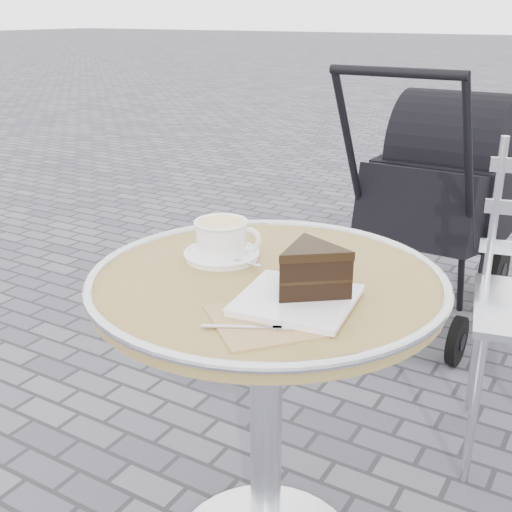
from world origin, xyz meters
The scene contains 4 objects.
cafe_table centered at (0.00, 0.00, 0.57)m, with size 0.72×0.72×0.74m.
cappuccino_set centered at (-0.14, 0.04, 0.77)m, with size 0.19×0.16×0.08m.
cake_plate_set centered at (0.12, -0.07, 0.78)m, with size 0.25×0.33×0.11m.
baby_stroller centered at (-0.06, 1.54, 0.48)m, with size 0.51×1.04×1.07m.
Camera 1 is at (0.58, -1.03, 1.23)m, focal length 45.00 mm.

